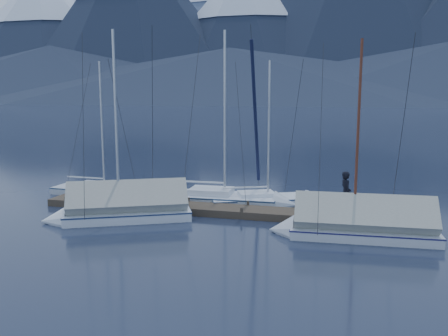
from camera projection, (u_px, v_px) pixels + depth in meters
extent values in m
plane|color=black|center=(212.00, 225.00, 20.39)|extent=(1000.00, 1000.00, 0.00)
cone|color=#475675|center=(81.00, 33.00, 476.83)|extent=(308.00, 308.00, 130.00)
cone|color=#475675|center=(230.00, 20.00, 456.34)|extent=(352.00, 352.00, 150.00)
cone|color=#475675|center=(395.00, 17.00, 409.58)|extent=(330.00, 330.00, 140.00)
cone|color=#192133|center=(43.00, 36.00, 354.94)|extent=(209.00, 209.00, 95.00)
cone|color=#192133|center=(131.00, 14.00, 318.78)|extent=(190.00, 190.00, 115.00)
cone|color=#192133|center=(243.00, 32.00, 311.29)|extent=(171.00, 171.00, 90.00)
cone|color=#192133|center=(51.00, 74.00, 301.83)|extent=(364.00, 364.00, 35.00)
cone|color=#192133|center=(230.00, 75.00, 262.28)|extent=(416.00, 416.00, 30.00)
cube|color=#382D23|center=(224.00, 211.00, 22.28)|extent=(18.00, 1.50, 0.34)
cube|color=black|center=(109.00, 207.00, 23.83)|extent=(3.00, 1.30, 0.30)
cube|color=black|center=(224.00, 215.00, 22.31)|extent=(3.00, 1.30, 0.30)
cube|color=black|center=(356.00, 224.00, 20.79)|extent=(3.00, 1.30, 0.30)
cylinder|color=#382D23|center=(81.00, 194.00, 24.94)|extent=(0.12, 0.12, 0.35)
cylinder|color=#382D23|center=(66.00, 200.00, 23.61)|extent=(0.12, 0.12, 0.35)
cylinder|color=#382D23|center=(133.00, 198.00, 24.18)|extent=(0.12, 0.12, 0.35)
cylinder|color=#382D23|center=(120.00, 204.00, 22.85)|extent=(0.12, 0.12, 0.35)
cylinder|color=#382D23|center=(189.00, 201.00, 23.42)|extent=(0.12, 0.12, 0.35)
cylinder|color=#382D23|center=(179.00, 208.00, 22.09)|extent=(0.12, 0.12, 0.35)
cylinder|color=#382D23|center=(248.00, 205.00, 22.66)|extent=(0.12, 0.12, 0.35)
cylinder|color=#382D23|center=(241.00, 212.00, 21.33)|extent=(0.12, 0.12, 0.35)
cylinder|color=#382D23|center=(311.00, 209.00, 21.90)|extent=(0.12, 0.12, 0.35)
cylinder|color=#382D23|center=(309.00, 216.00, 20.57)|extent=(0.12, 0.12, 0.35)
cylinder|color=#382D23|center=(379.00, 213.00, 21.14)|extent=(0.12, 0.12, 0.35)
cylinder|color=#382D23|center=(381.00, 221.00, 19.81)|extent=(0.12, 0.12, 0.35)
cube|color=silver|center=(99.00, 192.00, 26.64)|extent=(5.26, 1.93, 0.57)
cube|color=silver|center=(99.00, 197.00, 26.68)|extent=(4.45, 1.12, 0.26)
cube|color=navy|center=(99.00, 188.00, 26.61)|extent=(5.32, 1.95, 0.05)
cone|color=silver|center=(147.00, 196.00, 25.78)|extent=(1.02, 1.70, 1.66)
cube|color=silver|center=(95.00, 185.00, 26.65)|extent=(1.87, 1.28, 0.26)
cylinder|color=#B2B7BF|center=(102.00, 126.00, 25.95)|extent=(0.10, 0.10, 6.93)
cylinder|color=#B2B7BF|center=(85.00, 177.00, 26.77)|extent=(2.34, 0.17, 0.08)
cylinder|color=#26262B|center=(123.00, 126.00, 25.57)|extent=(0.12, 2.62, 6.94)
cube|color=silver|center=(217.00, 201.00, 24.50)|extent=(6.22, 2.24, 0.68)
cube|color=silver|center=(217.00, 207.00, 24.55)|extent=(5.27, 1.29, 0.31)
cube|color=navy|center=(217.00, 195.00, 24.45)|extent=(6.28, 2.26, 0.06)
cone|color=silver|center=(286.00, 204.00, 23.70)|extent=(1.19, 2.01, 1.97)
cube|color=silver|center=(211.00, 191.00, 24.49)|extent=(2.20, 1.50, 0.31)
cylinder|color=#B2B7BF|center=(225.00, 115.00, 23.70)|extent=(0.12, 0.12, 8.22)
cylinder|color=#B2B7BF|center=(198.00, 182.00, 24.58)|extent=(2.78, 0.18, 0.09)
cylinder|color=#26262B|center=(255.00, 115.00, 23.36)|extent=(0.12, 3.10, 8.23)
cube|color=white|center=(261.00, 202.00, 24.29)|extent=(5.38, 3.65, 0.56)
cube|color=white|center=(261.00, 207.00, 24.33)|extent=(4.36, 2.64, 0.26)
cube|color=navy|center=(261.00, 198.00, 24.25)|extent=(5.43, 3.69, 0.05)
cone|color=white|center=(316.00, 200.00, 24.75)|extent=(1.53, 1.88, 1.64)
cube|color=white|center=(256.00, 194.00, 24.18)|extent=(2.13, 1.82, 0.26)
cylinder|color=#B2B7BF|center=(269.00, 130.00, 23.76)|extent=(0.10, 0.10, 6.84)
cylinder|color=#B2B7BF|center=(245.00, 187.00, 24.03)|extent=(2.14, 1.01, 0.08)
cylinder|color=#26262B|center=(293.00, 130.00, 23.96)|extent=(1.07, 2.37, 6.85)
cube|color=silver|center=(363.00, 235.00, 18.71)|extent=(5.72, 2.32, 0.60)
cube|color=silver|center=(363.00, 241.00, 18.75)|extent=(4.83, 1.37, 0.27)
cube|color=navy|center=(363.00, 228.00, 18.67)|extent=(5.78, 2.34, 0.05)
cone|color=silver|center=(281.00, 230.00, 19.35)|extent=(1.11, 1.97, 1.91)
cylinder|color=#592819|center=(358.00, 136.00, 18.16)|extent=(0.11, 0.11, 7.24)
cylinder|color=#592819|center=(388.00, 215.00, 18.40)|extent=(2.53, 0.23, 0.08)
cylinder|color=#26262B|center=(321.00, 135.00, 18.44)|extent=(0.19, 2.82, 7.25)
cube|color=#9FA197|center=(364.00, 218.00, 18.61)|extent=(5.44, 2.34, 2.03)
cube|color=white|center=(128.00, 217.00, 21.35)|extent=(5.81, 4.18, 0.65)
cube|color=white|center=(129.00, 223.00, 21.40)|extent=(4.68, 3.02, 0.29)
cube|color=navy|center=(128.00, 211.00, 21.31)|extent=(5.87, 4.22, 0.06)
cone|color=white|center=(54.00, 221.00, 20.74)|extent=(1.80, 2.17, 1.89)
cylinder|color=#B2B7BF|center=(116.00, 122.00, 20.60)|extent=(0.12, 0.12, 7.86)
cylinder|color=#B2B7BF|center=(150.00, 196.00, 21.39)|extent=(2.26, 1.17, 0.09)
cylinder|color=#26262B|center=(83.00, 123.00, 20.34)|extent=(1.24, 2.50, 7.87)
cube|color=#A0A197|center=(128.00, 201.00, 21.24)|extent=(5.58, 4.09, 2.00)
imported|color=black|center=(346.00, 193.00, 20.82)|extent=(0.69, 0.82, 1.91)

